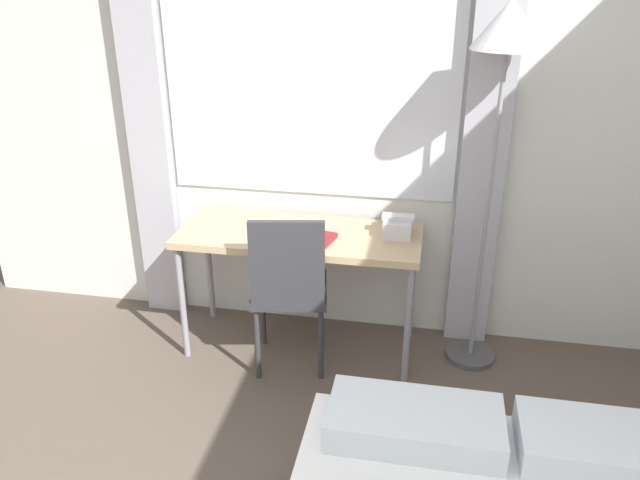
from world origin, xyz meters
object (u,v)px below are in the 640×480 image
(desk_chair, at_px, (289,283))
(telephone, at_px, (398,226))
(book, at_px, (307,237))
(standing_lamp, at_px, (505,60))
(desk, at_px, (299,243))

(desk_chair, xyz_separation_m, telephone, (0.54, 0.29, 0.25))
(book, bearing_deg, standing_lamp, 8.31)
(desk_chair, bearing_deg, book, 53.68)
(standing_lamp, distance_m, telephone, 0.99)
(standing_lamp, xyz_separation_m, telephone, (-0.46, 0.01, -0.88))
(standing_lamp, bearing_deg, desk_chair, -164.50)
(book, bearing_deg, telephone, 17.32)
(telephone, height_order, book, telephone)
(desk, bearing_deg, standing_lamp, 3.39)
(desk, height_order, book, book)
(standing_lamp, xyz_separation_m, book, (-0.93, -0.14, -0.92))
(desk, relative_size, standing_lamp, 0.68)
(standing_lamp, relative_size, book, 6.05)
(book, bearing_deg, desk_chair, -116.06)
(desk_chair, bearing_deg, telephone, 17.78)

